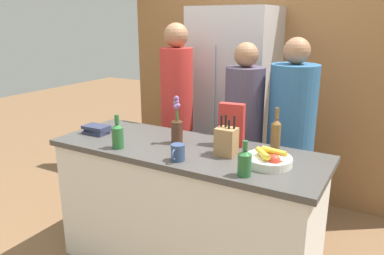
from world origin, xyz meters
name	(u,v)px	position (x,y,z in m)	size (l,w,h in m)	color
kitchen_island	(186,209)	(0.00, 0.00, 0.47)	(1.89, 0.69, 0.94)	silver
back_wall_wood	(266,69)	(0.00, 1.58, 1.30)	(3.09, 0.12, 2.60)	olive
refrigerator	(233,108)	(-0.19, 1.22, 0.95)	(0.75, 0.63, 1.89)	#B7B7BC
fruit_bowl	(268,159)	(0.59, -0.03, 0.98)	(0.29, 0.29, 0.11)	silver
knife_block	(226,141)	(0.30, 0.00, 1.03)	(0.13, 0.11, 0.26)	#A87A4C
flower_vase	(177,127)	(-0.10, 0.05, 1.05)	(0.08, 0.08, 0.34)	#4C2D1E
cereal_box	(232,125)	(0.25, 0.20, 1.09)	(0.18, 0.08, 0.30)	red
coffee_mug	(178,153)	(0.08, -0.23, 0.99)	(0.09, 0.13, 0.10)	#334770
book_stack	(96,130)	(-0.76, -0.06, 0.97)	(0.20, 0.14, 0.06)	#2D334C
bottle_oil	(245,162)	(0.53, -0.25, 1.02)	(0.08, 0.08, 0.20)	#286633
bottle_vinegar	(118,135)	(-0.39, -0.24, 1.03)	(0.08, 0.08, 0.23)	#286633
bottle_wine	(276,133)	(0.54, 0.26, 1.05)	(0.07, 0.07, 0.29)	brown
person_at_sink	(177,111)	(-0.46, 0.63, 1.01)	(0.28, 0.28, 1.75)	#383842
person_in_blue	(243,131)	(0.16, 0.63, 0.91)	(0.31, 0.31, 1.62)	#383842
person_in_red_tee	(290,135)	(0.53, 0.67, 0.93)	(0.35, 0.35, 1.66)	#383842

